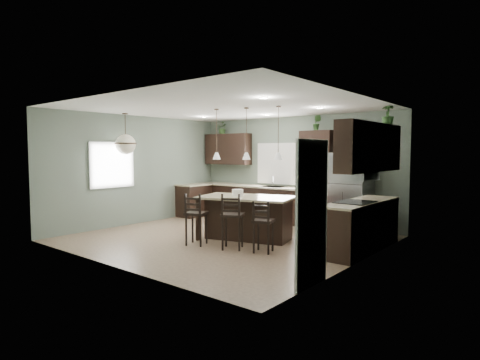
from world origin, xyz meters
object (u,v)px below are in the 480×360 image
(kitchen_island, at_px, (246,218))
(plant_back_left, at_px, (223,128))
(refrigerator, at_px, (350,193))
(bar_stool_left, at_px, (196,219))
(serving_dish, at_px, (238,193))
(bar_stool_right, at_px, (263,227))
(bar_stool_center, at_px, (233,221))

(kitchen_island, xyz_separation_m, plant_back_left, (-2.75, 2.33, 2.12))
(refrigerator, relative_size, kitchen_island, 0.94)
(bar_stool_left, relative_size, plant_back_left, 2.91)
(serving_dish, xyz_separation_m, bar_stool_left, (-0.26, -0.98, -0.47))
(bar_stool_left, distance_m, plant_back_left, 4.56)
(kitchen_island, distance_m, bar_stool_left, 1.13)
(bar_stool_right, bearing_deg, bar_stool_left, 175.26)
(kitchen_island, relative_size, bar_stool_right, 2.02)
(plant_back_left, bearing_deg, refrigerator, -2.61)
(refrigerator, distance_m, bar_stool_left, 3.68)
(refrigerator, bearing_deg, bar_stool_center, -109.31)
(bar_stool_center, height_order, bar_stool_right, bar_stool_center)
(refrigerator, xyz_separation_m, bar_stool_center, (-1.04, -2.97, -0.38))
(plant_back_left, bearing_deg, bar_stool_left, -55.71)
(kitchen_island, bearing_deg, refrigerator, 41.11)
(refrigerator, height_order, plant_back_left, plant_back_left)
(serving_dish, xyz_separation_m, bar_stool_center, (0.52, -0.78, -0.45))
(bar_stool_left, relative_size, bar_stool_right, 1.08)
(bar_stool_left, height_order, bar_stool_center, bar_stool_center)
(plant_back_left, bearing_deg, bar_stool_right, -39.17)
(serving_dish, bearing_deg, bar_stool_right, -28.83)
(bar_stool_left, bearing_deg, kitchen_island, 44.26)
(kitchen_island, distance_m, serving_dish, 0.57)
(serving_dish, height_order, bar_stool_center, bar_stool_center)
(bar_stool_center, bearing_deg, bar_stool_right, -15.10)
(kitchen_island, xyz_separation_m, bar_stool_center, (0.33, -0.84, 0.08))
(bar_stool_center, bearing_deg, refrigerator, 41.33)
(bar_stool_right, xyz_separation_m, plant_back_left, (-3.69, 3.01, 2.09))
(bar_stool_center, xyz_separation_m, bar_stool_right, (0.62, 0.16, -0.06))
(kitchen_island, relative_size, bar_stool_left, 1.87)
(refrigerator, distance_m, kitchen_island, 2.58)
(kitchen_island, relative_size, serving_dish, 8.19)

